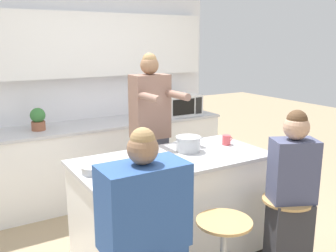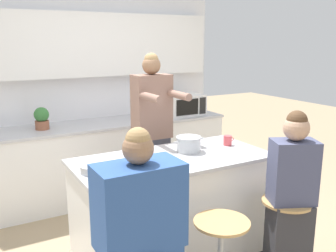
% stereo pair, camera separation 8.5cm
% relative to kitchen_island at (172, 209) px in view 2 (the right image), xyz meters
% --- Properties ---
extents(wall_back, '(3.30, 0.22, 2.70)m').
position_rel_kitchen_island_xyz_m(wall_back, '(0.00, 1.94, 1.07)').
color(wall_back, white).
rests_on(wall_back, ground_plane).
extents(back_counter, '(3.07, 0.65, 0.92)m').
position_rel_kitchen_island_xyz_m(back_counter, '(0.00, 1.63, -0.01)').
color(back_counter, white).
rests_on(back_counter, ground_plane).
extents(kitchen_island, '(1.63, 0.78, 0.93)m').
position_rel_kitchen_island_xyz_m(kitchen_island, '(0.00, 0.00, 0.00)').
color(kitchen_island, black).
rests_on(kitchen_island, ground_plane).
extents(bar_stool_rightmost, '(0.39, 0.39, 0.66)m').
position_rel_kitchen_island_xyz_m(bar_stool_rightmost, '(0.65, -0.66, -0.10)').
color(bar_stool_rightmost, tan).
rests_on(bar_stool_rightmost, ground_plane).
extents(person_cooking, '(0.37, 0.57, 1.76)m').
position_rel_kitchen_island_xyz_m(person_cooking, '(0.17, 0.71, 0.41)').
color(person_cooking, '#383842').
rests_on(person_cooking, ground_plane).
extents(person_wrapped_blanket, '(0.52, 0.29, 1.40)m').
position_rel_kitchen_island_xyz_m(person_wrapped_blanket, '(-0.63, -0.68, 0.18)').
color(person_wrapped_blanket, '#2D5193').
rests_on(person_wrapped_blanket, ground_plane).
extents(person_seated_near, '(0.39, 0.37, 1.38)m').
position_rel_kitchen_island_xyz_m(person_seated_near, '(0.66, -0.68, 0.17)').
color(person_seated_near, '#333338').
rests_on(person_seated_near, ground_plane).
extents(cooking_pot, '(0.31, 0.22, 0.13)m').
position_rel_kitchen_island_xyz_m(cooking_pot, '(0.20, 0.08, 0.53)').
color(cooking_pot, '#B7BABC').
rests_on(cooking_pot, kitchen_island).
extents(fruit_bowl, '(0.17, 0.17, 0.06)m').
position_rel_kitchen_island_xyz_m(fruit_bowl, '(-0.70, -0.03, 0.49)').
color(fruit_bowl, '#B7BABC').
rests_on(fruit_bowl, kitchen_island).
extents(coffee_cup_near, '(0.11, 0.08, 0.09)m').
position_rel_kitchen_island_xyz_m(coffee_cup_near, '(0.63, 0.07, 0.51)').
color(coffee_cup_near, '#DB4C51').
rests_on(coffee_cup_near, kitchen_island).
extents(banana_bunch, '(0.18, 0.13, 0.06)m').
position_rel_kitchen_island_xyz_m(banana_bunch, '(-0.45, -0.08, 0.49)').
color(banana_bunch, yellow).
rests_on(banana_bunch, kitchen_island).
extents(microwave, '(0.52, 0.38, 0.27)m').
position_rel_kitchen_island_xyz_m(microwave, '(1.07, 1.59, 0.58)').
color(microwave, white).
rests_on(microwave, back_counter).
extents(potted_plant, '(0.16, 0.16, 0.25)m').
position_rel_kitchen_island_xyz_m(potted_plant, '(-0.72, 1.63, 0.57)').
color(potted_plant, '#93563D').
rests_on(potted_plant, back_counter).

